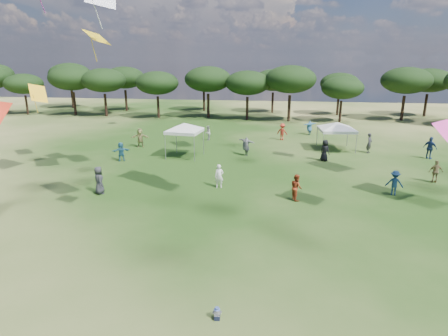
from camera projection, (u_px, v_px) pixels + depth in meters
The scene contains 5 objects.
tree_line at pixel (284, 80), 53.75m from camera, with size 108.78×17.63×7.77m.
tent_left at pixel (184, 124), 32.30m from camera, with size 5.61×5.61×3.31m.
tent_right at pixel (337, 124), 35.08m from camera, with size 6.35×6.35×2.92m.
toddler at pixel (217, 314), 12.39m from camera, with size 0.31×0.34×0.45m.
festival_crowd at pixel (263, 147), 32.96m from camera, with size 27.79×23.16×1.93m.
Camera 1 is at (1.76, -8.40, 8.32)m, focal length 30.00 mm.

